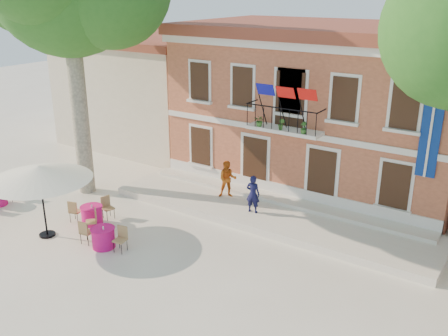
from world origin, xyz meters
The scene contains 9 objects.
ground centered at (0.00, 0.00, 0.00)m, with size 90.00×90.00×0.00m, color beige.
main_building centered at (2.00, 9.99, 3.78)m, with size 13.50×9.59×7.50m.
neighbor_west centered at (-9.50, 11.00, 3.22)m, with size 9.40×9.40×6.40m.
terrace centered at (2.00, 4.40, 0.15)m, with size 14.00×3.40×0.30m, color silver.
patio_umbrella centered at (-4.35, -1.80, 2.58)m, with size 3.87×3.87×2.87m.
pedestrian_navy centered at (1.52, 3.90, 1.10)m, with size 0.58×0.38×1.60m, color #101136.
pedestrian_orange centered at (-0.22, 4.67, 1.13)m, with size 0.81×0.63×1.66m, color #CA5D17.
cafe_table_0 centered at (-3.65, -0.12, 0.43)m, with size 1.82×1.80×0.95m.
cafe_table_1 centered at (-1.83, -1.24, 0.42)m, with size 1.96×0.90×0.95m.
Camera 1 is at (10.89, -12.43, 9.06)m, focal length 40.00 mm.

